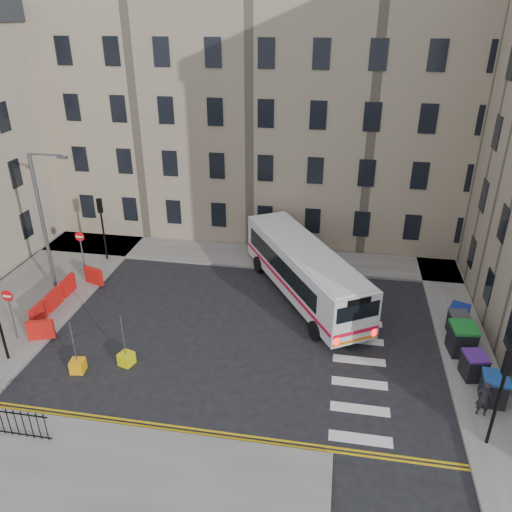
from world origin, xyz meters
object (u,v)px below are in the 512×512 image
(wheelie_bin_a, at_px, (494,389))
(wheelie_bin_d, at_px, (458,324))
(bollard_chevron, at_px, (78,366))
(bollard_yellow, at_px, (126,359))
(wheelie_bin_c, at_px, (462,339))
(wheelie_bin_e, at_px, (458,316))
(pedestrian, at_px, (484,399))
(streetlamp, at_px, (43,224))
(bus, at_px, (304,269))
(wheelie_bin_b, at_px, (474,366))

(wheelie_bin_a, xyz_separation_m, wheelie_bin_d, (-0.53, 4.75, -0.04))
(bollard_chevron, bearing_deg, wheelie_bin_d, 18.48)
(bollard_chevron, bearing_deg, bollard_yellow, 23.83)
(wheelie_bin_c, relative_size, wheelie_bin_d, 1.24)
(wheelie_bin_e, bearing_deg, wheelie_bin_c, -73.73)
(wheelie_bin_d, bearing_deg, pedestrian, -96.08)
(wheelie_bin_c, bearing_deg, streetlamp, 168.98)
(wheelie_bin_a, bearing_deg, bus, 144.87)
(streetlamp, height_order, wheelie_bin_a, streetlamp)
(pedestrian, height_order, bollard_chevron, pedestrian)
(bus, bearing_deg, streetlamp, 157.90)
(bollard_yellow, bearing_deg, pedestrian, -2.69)
(wheelie_bin_a, distance_m, pedestrian, 1.06)
(bus, relative_size, wheelie_bin_a, 8.72)
(streetlamp, distance_m, wheelie_bin_e, 22.20)
(bus, distance_m, wheelie_bin_e, 8.26)
(streetlamp, relative_size, wheelie_bin_d, 7.07)
(streetlamp, bearing_deg, wheelie_bin_b, -9.55)
(wheelie_bin_b, distance_m, bollard_yellow, 15.43)
(wheelie_bin_c, height_order, pedestrian, pedestrian)
(wheelie_bin_d, bearing_deg, streetlamp, 173.65)
(wheelie_bin_c, distance_m, bollard_chevron, 17.62)
(pedestrian, relative_size, bollard_chevron, 2.61)
(wheelie_bin_e, xyz_separation_m, pedestrian, (-0.21, -6.33, 0.21))
(pedestrian, bearing_deg, streetlamp, -12.16)
(wheelie_bin_b, relative_size, bollard_chevron, 2.02)
(wheelie_bin_b, height_order, bollard_yellow, wheelie_bin_b)
(wheelie_bin_e, xyz_separation_m, bollard_chevron, (-17.34, -6.47, -0.43))
(bollard_chevron, bearing_deg, wheelie_bin_b, 8.15)
(wheelie_bin_b, relative_size, bollard_yellow, 2.02)
(bus, bearing_deg, bollard_yellow, -165.81)
(wheelie_bin_c, xyz_separation_m, bollard_yellow, (-15.15, -3.39, -0.57))
(pedestrian, bearing_deg, wheelie_bin_b, -90.15)
(wheelie_bin_a, distance_m, wheelie_bin_e, 5.48)
(bollard_yellow, bearing_deg, streetlamp, 140.82)
(wheelie_bin_a, relative_size, wheelie_bin_e, 0.95)
(bus, bearing_deg, wheelie_bin_e, -43.76)
(wheelie_bin_e, distance_m, pedestrian, 6.33)
(bus, bearing_deg, pedestrian, -77.23)
(wheelie_bin_c, xyz_separation_m, wheelie_bin_d, (0.12, 1.50, -0.14))
(wheelie_bin_c, bearing_deg, wheelie_bin_b, -90.02)
(streetlamp, bearing_deg, pedestrian, -15.47)
(bus, xyz_separation_m, wheelie_bin_d, (7.85, -2.54, -1.02))
(bus, relative_size, wheelie_bin_b, 8.93)
(pedestrian, bearing_deg, wheelie_bin_e, -88.57)
(wheelie_bin_b, distance_m, wheelie_bin_c, 1.79)
(wheelie_bin_e, distance_m, bollard_yellow, 16.40)
(wheelie_bin_d, distance_m, pedestrian, 5.61)
(streetlamp, distance_m, bollard_yellow, 9.30)
(wheelie_bin_e, xyz_separation_m, bollard_yellow, (-15.41, -5.61, -0.43))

